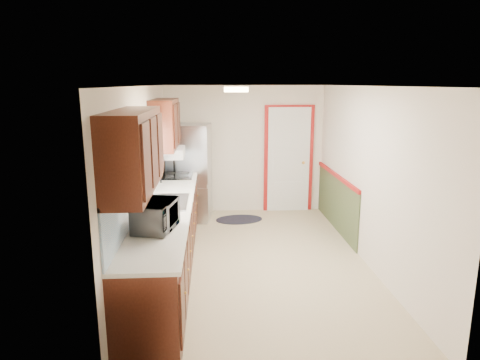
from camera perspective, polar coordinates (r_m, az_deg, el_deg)
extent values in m
cube|color=tan|center=(6.07, 2.31, -10.86)|extent=(3.20, 5.20, 0.12)
cube|color=white|center=(5.57, 2.54, 12.41)|extent=(3.20, 5.20, 0.12)
cube|color=silver|center=(8.15, 0.56, 4.07)|extent=(3.20, 0.10, 2.40)
cube|color=silver|center=(3.33, 7.02, -9.10)|extent=(3.20, 0.10, 2.40)
cube|color=silver|center=(5.74, -12.64, 0.05)|extent=(0.10, 5.20, 2.40)
cube|color=silver|center=(6.05, 16.71, 0.45)|extent=(0.10, 5.20, 2.40)
cube|color=#3C170D|center=(5.63, -9.68, -8.05)|extent=(0.60, 4.00, 0.90)
cube|color=white|center=(5.48, -9.71, -3.45)|extent=(0.63, 4.00, 0.04)
cube|color=#579BD4|center=(5.45, -13.00, -0.49)|extent=(0.02, 4.00, 0.55)
cube|color=#3C170D|center=(4.05, -14.02, 3.73)|extent=(0.35, 1.40, 0.75)
cube|color=#3C170D|center=(6.70, -9.99, 7.37)|extent=(0.35, 1.20, 0.75)
cube|color=white|center=(5.47, -13.01, 3.88)|extent=(0.02, 1.00, 0.90)
cube|color=#B54921|center=(5.42, -12.72, 7.55)|extent=(0.05, 1.12, 0.24)
cube|color=#B7B7BC|center=(5.57, -9.67, -2.92)|extent=(0.52, 0.82, 0.02)
cube|color=white|center=(6.80, -9.38, 3.65)|extent=(0.45, 0.60, 0.15)
cube|color=maroon|center=(8.26, 6.47, 2.70)|extent=(0.94, 0.05, 2.08)
cube|color=white|center=(8.23, 6.50, 2.67)|extent=(0.80, 0.04, 2.00)
cube|color=#3E4B2A|center=(7.46, 12.71, -2.96)|extent=(0.02, 2.30, 0.90)
cube|color=maroon|center=(7.35, 12.79, 0.57)|extent=(0.04, 2.30, 0.06)
cylinder|color=#FFD88C|center=(5.34, -0.50, 11.98)|extent=(0.30, 0.30, 0.06)
imported|color=white|center=(4.53, -11.19, -4.29)|extent=(0.40, 0.59, 0.37)
cube|color=#B7B7BC|center=(7.76, -6.73, 1.02)|extent=(0.80, 0.76, 1.73)
cylinder|color=black|center=(7.42, -8.71, -0.25)|extent=(0.02, 0.02, 1.21)
ellipsoid|color=black|center=(7.83, -0.12, -5.28)|extent=(0.90, 0.64, 0.01)
cube|color=black|center=(7.11, -8.38, 0.60)|extent=(0.50, 0.60, 0.02)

